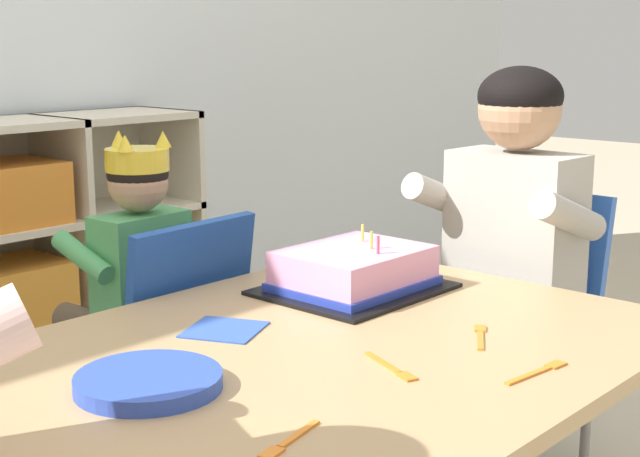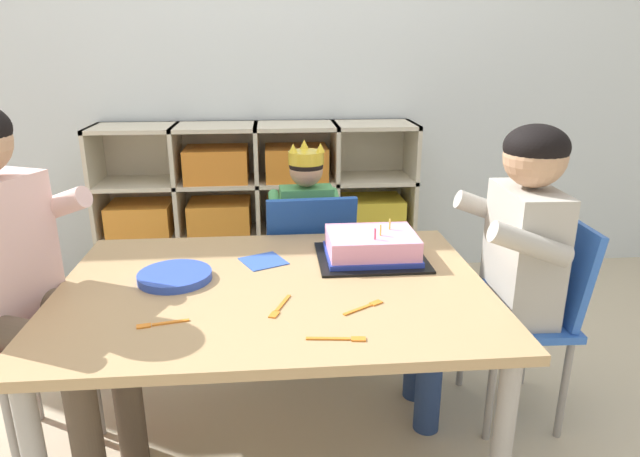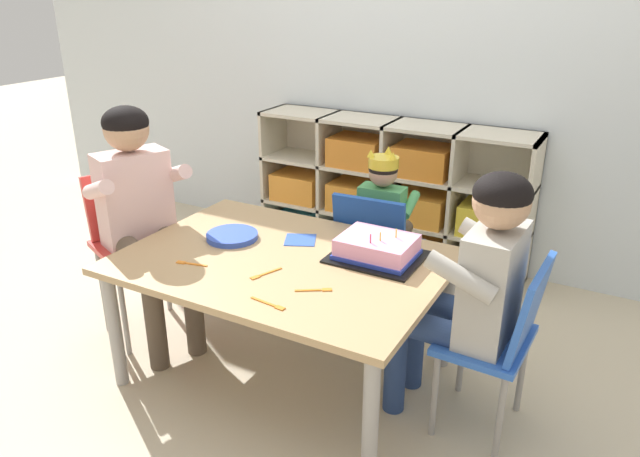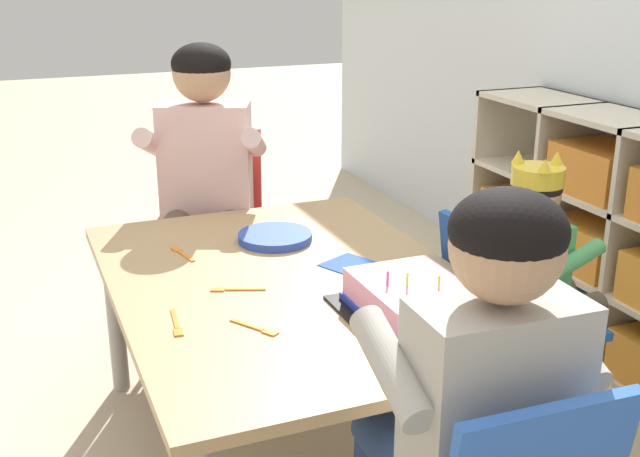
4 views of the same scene
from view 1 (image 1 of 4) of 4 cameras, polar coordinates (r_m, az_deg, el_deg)
The scene contains 12 objects.
activity_table at distance 1.56m, azimuth -0.41°, elevation -9.52°, with size 1.25×0.89×0.54m.
classroom_chair_blue at distance 2.08m, azimuth -9.68°, elevation -6.52°, with size 0.39×0.36×0.67m.
child_with_crown at distance 2.13m, azimuth -11.81°, elevation -2.58°, with size 0.30×0.31×0.85m.
classroom_chair_guest_side at distance 2.29m, azimuth 12.56°, elevation -4.80°, with size 0.33×0.37×0.69m.
guest_at_table_side at distance 2.14m, azimuth 11.17°, elevation -0.52°, with size 0.44×0.41×0.99m.
birthday_cake_on_tray at distance 1.87m, azimuth 2.12°, elevation -2.77°, with size 0.35×0.30×0.12m.
paper_plate_stack at distance 1.39m, azimuth -10.61°, elevation -9.34°, with size 0.22×0.22×0.02m, color blue.
paper_napkin_square at distance 1.64m, azimuth -5.97°, elevation -6.27°, with size 0.13×0.13×0.00m, color #3356B7.
fork_near_child_seat at distance 1.45m, azimuth 4.52°, elevation -8.65°, with size 0.06×0.14×0.00m.
fork_at_table_front_edge at distance 1.20m, azimuth -2.04°, elevation -13.13°, with size 0.13×0.04×0.00m.
fork_near_cake_tray at distance 1.62m, azimuth 9.94°, elevation -6.56°, with size 0.12×0.08×0.00m.
fork_beside_plate_stack at distance 1.47m, azimuth 13.48°, elevation -8.63°, with size 0.14×0.03×0.00m.
Camera 1 is at (-1.07, -0.98, 1.05)m, focal length 51.47 mm.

